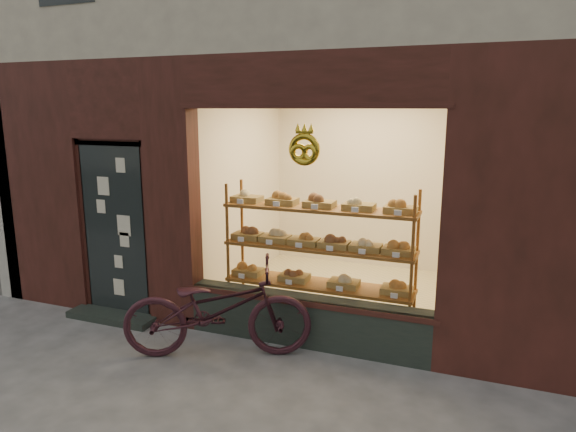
% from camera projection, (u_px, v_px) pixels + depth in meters
% --- Properties ---
extents(display_shelf, '(2.20, 0.45, 1.70)m').
position_uv_depth(display_shelf, '(319.00, 256.00, 5.87)').
color(display_shelf, brown).
rests_on(display_shelf, ground).
extents(bicycle, '(2.06, 1.40, 1.03)m').
position_uv_depth(bicycle, '(217.00, 309.00, 5.31)').
color(bicycle, '#32161E').
rests_on(bicycle, ground).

